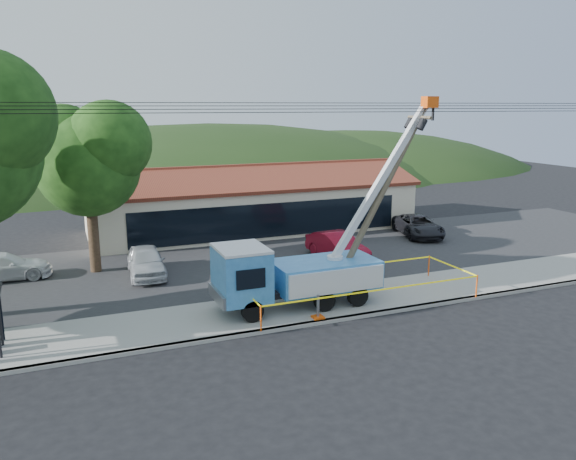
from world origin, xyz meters
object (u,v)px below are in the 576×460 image
at_px(car_white, 4,281).
at_px(car_dark, 418,237).
at_px(utility_truck, 293,272).
at_px(car_red, 337,261).
at_px(car_silver, 147,277).
at_px(leaning_pole, 382,192).

bearing_deg(car_white, car_dark, -88.08).
relative_size(utility_truck, car_red, 2.21).
distance_m(utility_truck, car_red, 8.34).
xyz_separation_m(utility_truck, car_silver, (-5.19, 7.11, -1.70)).
relative_size(utility_truck, car_dark, 2.06).
xyz_separation_m(leaning_pole, car_silver, (-9.46, 7.10, -4.90)).
xyz_separation_m(car_red, car_dark, (7.70, 3.19, 0.00)).
xyz_separation_m(car_red, car_white, (-17.26, 2.97, 0.00)).
bearing_deg(leaning_pole, car_silver, 143.11).
relative_size(leaning_pole, car_red, 1.91).
bearing_deg(car_white, utility_truck, -126.09).
relative_size(car_white, car_dark, 0.93).
xyz_separation_m(utility_truck, car_red, (5.32, 6.20, -1.70)).
distance_m(utility_truck, car_white, 15.15).
bearing_deg(utility_truck, car_red, 49.38).
bearing_deg(utility_truck, car_dark, 35.81).
height_order(leaning_pole, car_silver, leaning_pole).
bearing_deg(leaning_pole, car_white, 150.56).
xyz_separation_m(utility_truck, leaning_pole, (4.28, 0.01, 3.21)).
xyz_separation_m(utility_truck, car_white, (-11.95, 9.16, -1.70)).
height_order(utility_truck, car_dark, utility_truck).
bearing_deg(leaning_pole, car_dark, 47.04).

